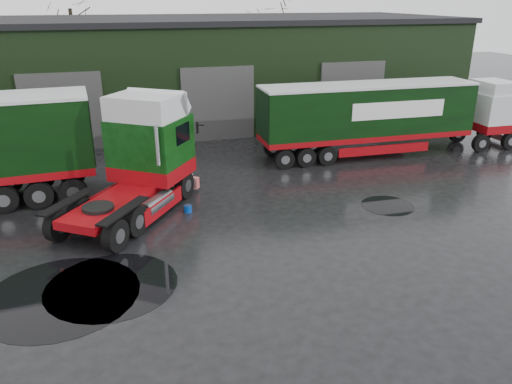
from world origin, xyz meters
TOP-DOWN VIEW (x-y plane):
  - ground at (0.00, 0.00)m, footprint 100.00×100.00m
  - warehouse at (2.00, 20.00)m, footprint 32.40×12.40m
  - hero_tractor at (-3.40, 4.50)m, footprint 6.26×7.19m
  - lorry_right at (8.38, 9.00)m, footprint 13.83×2.67m
  - wash_bucket at (-1.24, 4.35)m, footprint 0.29×0.29m
  - tree_back_a at (-6.00, 30.00)m, footprint 4.40×4.40m
  - tree_back_b at (10.00, 30.00)m, footprint 4.40×4.40m
  - puddle_0 at (-4.07, -0.12)m, footprint 3.65×3.65m
  - puddle_1 at (6.24, 2.84)m, footprint 2.02×2.02m
  - puddle_2 at (-5.38, -0.28)m, footprint 4.17×4.17m

SIDE VIEW (x-z plane):
  - ground at x=0.00m, z-range 0.00..0.00m
  - puddle_0 at x=-4.07m, z-range 0.00..0.01m
  - puddle_1 at x=6.24m, z-range 0.00..0.01m
  - puddle_2 at x=-5.38m, z-range 0.00..0.01m
  - wash_bucket at x=-1.24m, z-range 0.00..0.27m
  - lorry_right at x=8.38m, z-range 0.00..3.62m
  - hero_tractor at x=-3.40m, z-range 0.00..4.21m
  - warehouse at x=2.00m, z-range 0.01..6.31m
  - tree_back_b at x=10.00m, z-range 0.00..7.50m
  - tree_back_a at x=-6.00m, z-range 0.00..9.50m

